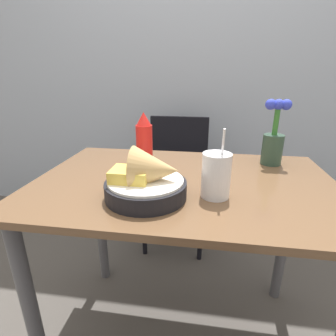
{
  "coord_description": "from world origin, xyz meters",
  "views": [
    {
      "loc": [
        0.07,
        -0.88,
        1.14
      ],
      "look_at": [
        -0.05,
        -0.05,
        0.83
      ],
      "focal_mm": 28.0,
      "sensor_mm": 36.0,
      "label": 1
    }
  ],
  "objects_px": {
    "flower_vase": "(273,140)",
    "chair_far_window": "(177,168)",
    "ketchup_bottle": "(144,144)",
    "drink_cup": "(216,177)",
    "food_basket": "(149,180)"
  },
  "relations": [
    {
      "from": "ketchup_bottle",
      "to": "drink_cup",
      "type": "distance_m",
      "value": 0.32
    },
    {
      "from": "ketchup_bottle",
      "to": "drink_cup",
      "type": "relative_size",
      "value": 1.04
    },
    {
      "from": "food_basket",
      "to": "drink_cup",
      "type": "bearing_deg",
      "value": 11.05
    },
    {
      "from": "food_basket",
      "to": "flower_vase",
      "type": "distance_m",
      "value": 0.59
    },
    {
      "from": "chair_far_window",
      "to": "drink_cup",
      "type": "bearing_deg",
      "value": -76.4
    },
    {
      "from": "chair_far_window",
      "to": "food_basket",
      "type": "relative_size",
      "value": 3.37
    },
    {
      "from": "chair_far_window",
      "to": "flower_vase",
      "type": "distance_m",
      "value": 0.82
    },
    {
      "from": "flower_vase",
      "to": "drink_cup",
      "type": "bearing_deg",
      "value": -124.5
    },
    {
      "from": "flower_vase",
      "to": "chair_far_window",
      "type": "bearing_deg",
      "value": 129.04
    },
    {
      "from": "drink_cup",
      "to": "flower_vase",
      "type": "bearing_deg",
      "value": 55.5
    },
    {
      "from": "food_basket",
      "to": "ketchup_bottle",
      "type": "height_order",
      "value": "ketchup_bottle"
    },
    {
      "from": "ketchup_bottle",
      "to": "flower_vase",
      "type": "bearing_deg",
      "value": 18.75
    },
    {
      "from": "chair_far_window",
      "to": "ketchup_bottle",
      "type": "height_order",
      "value": "ketchup_bottle"
    },
    {
      "from": "ketchup_bottle",
      "to": "flower_vase",
      "type": "xyz_separation_m",
      "value": [
        0.51,
        0.17,
        -0.01
      ]
    },
    {
      "from": "drink_cup",
      "to": "flower_vase",
      "type": "relative_size",
      "value": 0.83
    }
  ]
}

